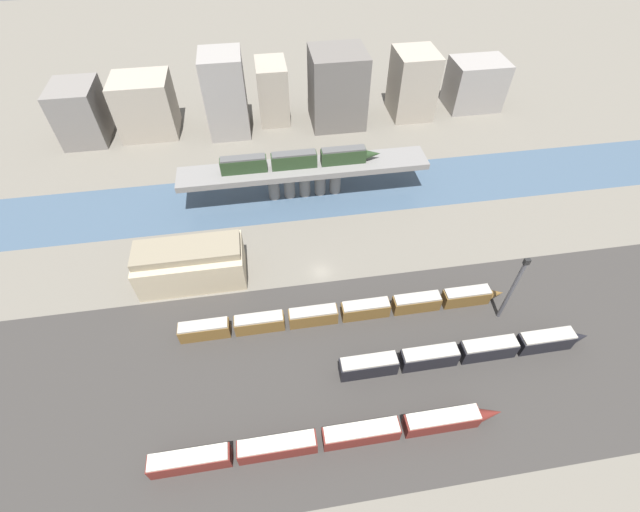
{
  "coord_description": "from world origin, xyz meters",
  "views": [
    {
      "loc": [
        -9.47,
        -59.7,
        71.04
      ],
      "look_at": [
        0.0,
        1.47,
        3.53
      ],
      "focal_mm": 24.0,
      "sensor_mm": 36.0,
      "label": 1
    }
  ],
  "objects": [
    {
      "name": "train_yard_mid",
      "position": [
        22.56,
        -24.65,
        1.98
      ],
      "size": [
        47.52,
        2.81,
        4.04
      ],
      "color": "black",
      "rests_on": "ground"
    },
    {
      "name": "warehouse_building",
      "position": [
        -27.04,
        2.67,
        4.45
      ],
      "size": [
        21.85,
        10.31,
        9.35
      ],
      "color": "tan",
      "rests_on": "ground"
    },
    {
      "name": "city_block_far_right",
      "position": [
        14.55,
        61.47,
        10.86
      ],
      "size": [
        16.02,
        15.17,
        21.72
      ],
      "primitive_type": "cube",
      "color": "#605B56",
      "rests_on": "ground"
    },
    {
      "name": "signal_tower",
      "position": [
        33.2,
        -16.79,
        8.62
      ],
      "size": [
        1.0,
        0.71,
        16.83
      ],
      "color": "#4C4C51",
      "rests_on": "ground"
    },
    {
      "name": "train_yard_near",
      "position": [
        -4.4,
        -35.87,
        1.78
      ],
      "size": [
        56.78,
        2.71,
        3.65
      ],
      "color": "#5B1E19",
      "rests_on": "ground"
    },
    {
      "name": "train_yard_far",
      "position": [
        2.77,
        -12.47,
        1.81
      ],
      "size": [
        64.93,
        2.63,
        3.68
      ],
      "color": "brown",
      "rests_on": "ground"
    },
    {
      "name": "city_block_tall",
      "position": [
        38.46,
        62.79,
        9.76
      ],
      "size": [
        12.25,
        13.56,
        19.52
      ],
      "primitive_type": "cube",
      "color": "gray",
      "rests_on": "ground"
    },
    {
      "name": "city_block_far_left",
      "position": [
        -60.37,
        63.29,
        8.13
      ],
      "size": [
        12.22,
        14.67,
        16.26
      ],
      "primitive_type": "cube",
      "color": "slate",
      "rests_on": "ground"
    },
    {
      "name": "railbed_yard",
      "position": [
        0.0,
        -24.0,
        0.0
      ],
      "size": [
        280.0,
        42.0,
        0.01
      ],
      "primitive_type": "cube",
      "color": "#33302D",
      "rests_on": "ground"
    },
    {
      "name": "city_block_center",
      "position": [
        -18.43,
        60.93,
        11.66
      ],
      "size": [
        11.62,
        12.76,
        23.32
      ],
      "primitive_type": "cube",
      "color": "gray",
      "rests_on": "ground"
    },
    {
      "name": "city_block_left",
      "position": [
        -42.16,
        64.12,
        8.37
      ],
      "size": [
        16.07,
        13.65,
        16.74
      ],
      "primitive_type": "cube",
      "color": "gray",
      "rests_on": "ground"
    },
    {
      "name": "city_block_right",
      "position": [
        -4.61,
        66.52,
        8.75
      ],
      "size": [
        8.92,
        13.17,
        17.51
      ],
      "primitive_type": "cube",
      "color": "gray",
      "rests_on": "ground"
    },
    {
      "name": "river_water",
      "position": [
        0.0,
        26.94,
        0.0
      ],
      "size": [
        320.0,
        19.7,
        0.01
      ],
      "primitive_type": "cube",
      "color": "#3D5166",
      "rests_on": "ground"
    },
    {
      "name": "bridge",
      "position": [
        0.0,
        26.94,
        6.88
      ],
      "size": [
        61.59,
        8.31,
        8.83
      ],
      "color": "slate",
      "rests_on": "ground"
    },
    {
      "name": "ground_plane",
      "position": [
        0.0,
        0.0,
        0.0
      ],
      "size": [
        400.0,
        400.0,
        0.0
      ],
      "primitive_type": "plane",
      "color": "#666056"
    },
    {
      "name": "city_block_low",
      "position": [
        60.07,
        64.2,
        7.45
      ],
      "size": [
        16.69,
        12.12,
        14.89
      ],
      "primitive_type": "cube",
      "color": "gray",
      "rests_on": "ground"
    },
    {
      "name": "train_on_bridge",
      "position": [
        -1.24,
        26.94,
        10.77
      ],
      "size": [
        39.07,
        2.61,
        3.97
      ],
      "color": "#23381E",
      "rests_on": "bridge"
    }
  ]
}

